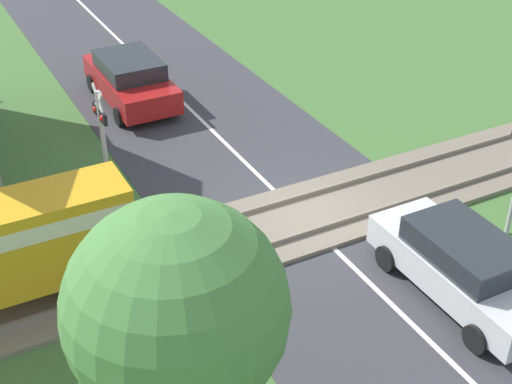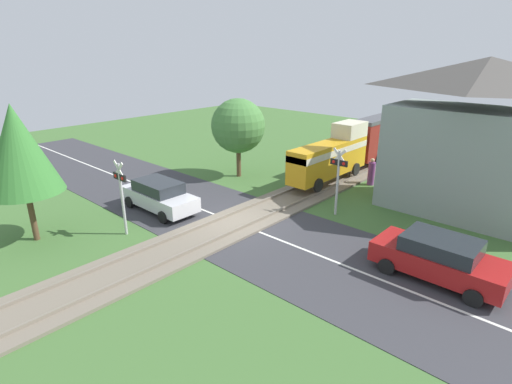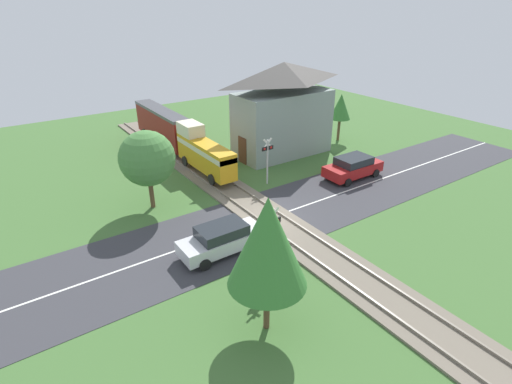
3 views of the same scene
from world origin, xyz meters
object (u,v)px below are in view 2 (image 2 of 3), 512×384
at_px(car_near_crossing, 159,195).
at_px(car_far_side, 439,257).
at_px(crossing_signal_west_approach, 121,189).
at_px(crossing_signal_east_approach, 338,173).
at_px(station_building, 475,142).
at_px(pedestrian_by_station, 371,173).
at_px(train, 367,141).

xyz_separation_m(car_near_crossing, car_far_side, (12.47, 2.88, 0.01)).
height_order(crossing_signal_west_approach, crossing_signal_east_approach, same).
height_order(station_building, pedestrian_by_station, station_building).
distance_m(train, car_far_side, 13.81).
xyz_separation_m(crossing_signal_east_approach, pedestrian_by_station, (-0.85, 5.29, -1.37)).
height_order(car_far_side, crossing_signal_east_approach, crossing_signal_east_approach).
bearing_deg(car_far_side, train, 128.09).
xyz_separation_m(crossing_signal_west_approach, pedestrian_by_station, (4.74, 13.33, -1.37)).
bearing_deg(crossing_signal_west_approach, train, 80.26).
height_order(train, pedestrian_by_station, train).
height_order(car_far_side, crossing_signal_west_approach, crossing_signal_west_approach).
bearing_deg(car_far_side, pedestrian_by_station, 129.77).
xyz_separation_m(train, pedestrian_by_station, (1.94, -2.97, -1.13)).
relative_size(train, crossing_signal_west_approach, 4.62).
bearing_deg(train, crossing_signal_east_approach, -71.29).
relative_size(train, pedestrian_by_station, 9.47).
distance_m(crossing_signal_west_approach, pedestrian_by_station, 14.22).
relative_size(crossing_signal_east_approach, pedestrian_by_station, 2.05).
xyz_separation_m(train, crossing_signal_east_approach, (2.80, -8.26, 0.24)).
bearing_deg(station_building, pedestrian_by_station, 169.04).
bearing_deg(pedestrian_by_station, car_near_crossing, -118.84).
relative_size(crossing_signal_west_approach, pedestrian_by_station, 2.05).
distance_m(crossing_signal_west_approach, crossing_signal_east_approach, 9.80).
distance_m(car_near_crossing, crossing_signal_east_approach, 8.80).
bearing_deg(crossing_signal_west_approach, crossing_signal_east_approach, 55.17).
height_order(car_near_crossing, car_far_side, car_far_side).
xyz_separation_m(car_near_crossing, station_building, (11.34, 9.70, 2.76)).
bearing_deg(car_near_crossing, crossing_signal_west_approach, -65.42).
distance_m(crossing_signal_west_approach, station_building, 16.01).
height_order(train, car_near_crossing, train).
distance_m(car_far_side, crossing_signal_east_approach, 6.39).
bearing_deg(station_building, car_far_side, -80.55).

